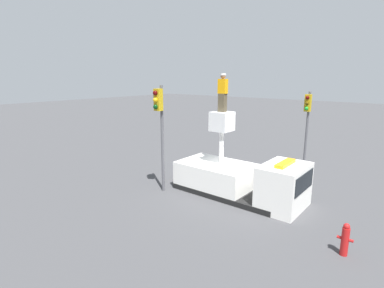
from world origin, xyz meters
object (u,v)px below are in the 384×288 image
bucket_truck (238,179)px  fire_hydrant (345,240)px  traffic_light_across (307,115)px  worker (223,93)px  traffic_cone_rear (178,173)px  traffic_light_pole (160,118)px

bucket_truck → fire_hydrant: bucket_truck is taller
fire_hydrant → traffic_light_across: bearing=116.3°
traffic_light_across → fire_hydrant: 9.84m
worker → traffic_cone_rear: size_ratio=2.26×
traffic_light_across → fire_hydrant: size_ratio=4.28×
worker → fire_hydrant: bearing=-19.4°
fire_hydrant → bucket_truck: bearing=157.2°
traffic_light_pole → fire_hydrant: traffic_light_pole is taller
bucket_truck → traffic_light_pole: (-3.17, -1.90, 2.83)m
traffic_light_pole → fire_hydrant: (8.25, -0.22, -3.09)m
traffic_light_pole → traffic_cone_rear: size_ratio=6.62×
traffic_cone_rear → worker: bearing=2.0°
traffic_light_across → bucket_truck: bearing=-98.0°
bucket_truck → fire_hydrant: (5.08, -2.13, -0.26)m
bucket_truck → traffic_cone_rear: bearing=-178.6°
worker → traffic_light_across: size_ratio=0.38×
fire_hydrant → traffic_cone_rear: 8.99m
traffic_light_across → traffic_light_pole: bearing=-116.2°
worker → traffic_light_pole: bearing=-139.1°
worker → traffic_cone_rear: bearing=-178.0°
traffic_light_across → traffic_cone_rear: 8.41m
bucket_truck → traffic_cone_rear: size_ratio=7.89×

